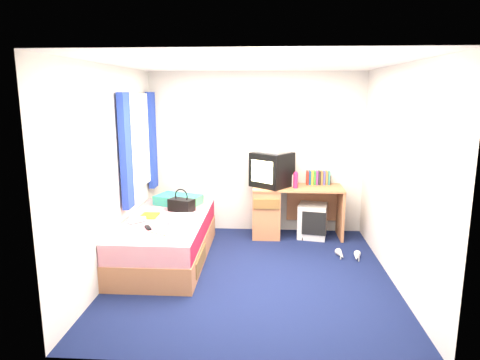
# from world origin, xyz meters

# --- Properties ---
(ground) EXTENTS (3.40, 3.40, 0.00)m
(ground) POSITION_xyz_m (0.00, 0.00, 0.00)
(ground) COLOR #0C1438
(ground) RESTS_ON ground
(room_shell) EXTENTS (3.40, 3.40, 3.40)m
(room_shell) POSITION_xyz_m (0.00, 0.00, 1.45)
(room_shell) COLOR white
(room_shell) RESTS_ON ground
(bed) EXTENTS (1.01, 2.00, 0.54)m
(bed) POSITION_xyz_m (-1.10, 0.41, 0.27)
(bed) COLOR #BD7A4E
(bed) RESTS_ON ground
(pillow) EXTENTS (0.70, 0.57, 0.13)m
(pillow) POSITION_xyz_m (-1.08, 1.10, 0.61)
(pillow) COLOR #1B70B2
(pillow) RESTS_ON bed
(desk) EXTENTS (1.30, 0.55, 0.75)m
(desk) POSITION_xyz_m (0.34, 1.44, 0.41)
(desk) COLOR #BD7A4E
(desk) RESTS_ON ground
(storage_cube) EXTENTS (0.47, 0.47, 0.50)m
(storage_cube) POSITION_xyz_m (0.84, 1.39, 0.25)
(storage_cube) COLOR silver
(storage_cube) RESTS_ON ground
(crt_tv) EXTENTS (0.67, 0.67, 0.49)m
(crt_tv) POSITION_xyz_m (0.24, 1.44, 1.00)
(crt_tv) COLOR black
(crt_tv) RESTS_ON desk
(vcr) EXTENTS (0.53, 0.51, 0.08)m
(vcr) POSITION_xyz_m (0.24, 1.44, 1.29)
(vcr) COLOR silver
(vcr) RESTS_ON crt_tv
(book_row) EXTENTS (0.34, 0.13, 0.20)m
(book_row) POSITION_xyz_m (0.93, 1.60, 0.85)
(book_row) COLOR maroon
(book_row) RESTS_ON desk
(picture_frame) EXTENTS (0.04, 0.12, 0.14)m
(picture_frame) POSITION_xyz_m (1.08, 1.60, 0.82)
(picture_frame) COLOR #321B10
(picture_frame) RESTS_ON desk
(pink_water_bottle) EXTENTS (0.08, 0.08, 0.21)m
(pink_water_bottle) POSITION_xyz_m (0.58, 1.33, 0.86)
(pink_water_bottle) COLOR #E21F53
(pink_water_bottle) RESTS_ON desk
(aerosol_can) EXTENTS (0.06, 0.06, 0.18)m
(aerosol_can) POSITION_xyz_m (0.53, 1.44, 0.84)
(aerosol_can) COLOR silver
(aerosol_can) RESTS_ON desk
(handbag) EXTENTS (0.37, 0.29, 0.30)m
(handbag) POSITION_xyz_m (-0.97, 0.77, 0.63)
(handbag) COLOR black
(handbag) RESTS_ON bed
(towel) EXTENTS (0.31, 0.27, 0.09)m
(towel) POSITION_xyz_m (-0.87, 0.26, 0.59)
(towel) COLOR silver
(towel) RESTS_ON bed
(magazine) EXTENTS (0.21, 0.28, 0.01)m
(magazine) POSITION_xyz_m (-1.33, 0.50, 0.55)
(magazine) COLOR yellow
(magazine) RESTS_ON bed
(water_bottle) EXTENTS (0.20, 0.18, 0.07)m
(water_bottle) POSITION_xyz_m (-1.40, 0.20, 0.58)
(water_bottle) COLOR white
(water_bottle) RESTS_ON bed
(colour_swatch_fan) EXTENTS (0.22, 0.16, 0.01)m
(colour_swatch_fan) POSITION_xyz_m (-1.02, -0.18, 0.55)
(colour_swatch_fan) COLOR yellow
(colour_swatch_fan) RESTS_ON bed
(remote_control) EXTENTS (0.12, 0.17, 0.02)m
(remote_control) POSITION_xyz_m (-1.21, 0.00, 0.55)
(remote_control) COLOR black
(remote_control) RESTS_ON bed
(window_assembly) EXTENTS (0.11, 1.42, 1.40)m
(window_assembly) POSITION_xyz_m (-1.55, 0.90, 1.42)
(window_assembly) COLOR silver
(window_assembly) RESTS_ON room_shell
(white_heels) EXTENTS (0.33, 0.29, 0.09)m
(white_heels) POSITION_xyz_m (1.23, 0.57, 0.04)
(white_heels) COLOR silver
(white_heels) RESTS_ON ground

